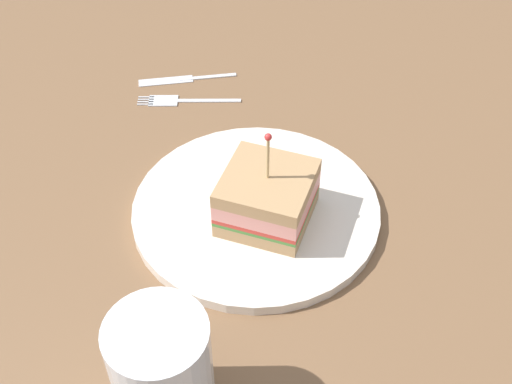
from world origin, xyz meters
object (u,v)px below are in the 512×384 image
object	(u,v)px
sandwich_half_center	(267,198)
knife	(182,79)
plate	(256,210)
fork	(177,100)
drink_glass	(163,377)

from	to	relation	value
sandwich_half_center	knife	world-z (taller)	sandwich_half_center
plate	fork	world-z (taller)	plate
plate	sandwich_half_center	world-z (taller)	sandwich_half_center
sandwich_half_center	drink_glass	bearing A→B (deg)	57.83
sandwich_half_center	fork	size ratio (longest dim) A/B	0.90
drink_glass	fork	bearing A→B (deg)	-96.41
drink_glass	knife	size ratio (longest dim) A/B	0.88
sandwich_half_center	fork	distance (cm)	23.98
drink_glass	knife	bearing A→B (deg)	-97.09
plate	fork	bearing A→B (deg)	-73.37
sandwich_half_center	drink_glass	world-z (taller)	sandwich_half_center
sandwich_half_center	fork	bearing A→B (deg)	-72.74
sandwich_half_center	knife	size ratio (longest dim) A/B	0.91
plate	sandwich_half_center	bearing A→B (deg)	114.38
drink_glass	fork	xyz separation A→B (cm)	(-4.62, -41.13, -4.85)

